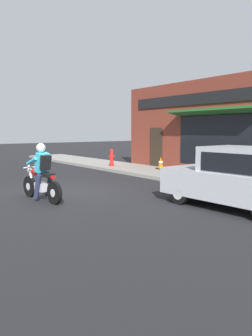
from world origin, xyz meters
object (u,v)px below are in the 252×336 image
fire_hydrant (112,158)px  traffic_cone (161,163)px  motorcycle_with_rider (41,177)px  car_hatchback (238,179)px

fire_hydrant → traffic_cone: bearing=-65.1°
motorcycle_with_rider → traffic_cone: (7.06, 2.64, -0.25)m
car_hatchback → fire_hydrant: 9.34m
motorcycle_with_rider → car_hatchback: (3.53, -3.93, 0.09)m
motorcycle_with_rider → fire_hydrant: (5.92, 5.11, -0.11)m
traffic_cone → fire_hydrant: 2.72m
traffic_cone → fire_hydrant: bearing=114.9°
fire_hydrant → car_hatchback: bearing=-104.8°
motorcycle_with_rider → car_hatchback: motorcycle_with_rider is taller
traffic_cone → car_hatchback: bearing=-118.3°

